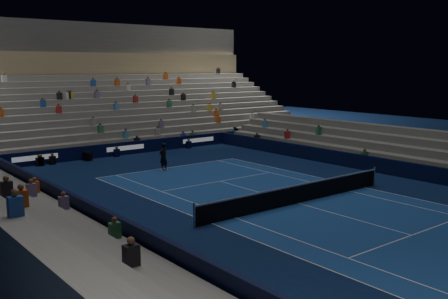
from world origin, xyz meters
TOP-DOWN VIEW (x-y plane):
  - ground at (0.00, 0.00)m, footprint 90.00×90.00m
  - court_surface at (0.00, 0.00)m, footprint 10.97×23.77m
  - sponsor_barrier_far at (0.00, 18.50)m, footprint 44.00×0.25m
  - sponsor_barrier_east at (9.70, 0.00)m, footprint 0.25×37.00m
  - sponsor_barrier_west at (-9.70, 0.00)m, footprint 0.25×37.00m
  - grandstand_main at (0.00, 27.90)m, footprint 44.00×15.20m
  - grandstand_east at (13.17, 0.00)m, footprint 5.00×37.00m
  - grandstand_west at (-13.17, 0.00)m, footprint 5.00×37.00m
  - tennis_net at (0.00, 0.00)m, footprint 12.90×0.10m
  - tennis_player at (-0.97, 11.24)m, footprint 0.79×0.64m
  - broadcast_camera at (-3.35, 17.90)m, footprint 0.57×0.98m

SIDE VIEW (x-z plane):
  - ground at x=0.00m, z-range 0.00..0.00m
  - court_surface at x=0.00m, z-range 0.00..0.01m
  - broadcast_camera at x=-3.35m, z-range 0.01..0.64m
  - sponsor_barrier_far at x=0.00m, z-range 0.00..1.00m
  - sponsor_barrier_east at x=9.70m, z-range 0.00..1.00m
  - sponsor_barrier_west at x=-9.70m, z-range 0.00..1.00m
  - tennis_net at x=0.00m, z-range -0.05..1.05m
  - grandstand_east at x=13.17m, z-range -0.33..2.17m
  - grandstand_west at x=-13.17m, z-range -0.33..2.17m
  - tennis_player at x=-0.97m, z-range 0.00..1.89m
  - grandstand_main at x=0.00m, z-range -2.22..8.98m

